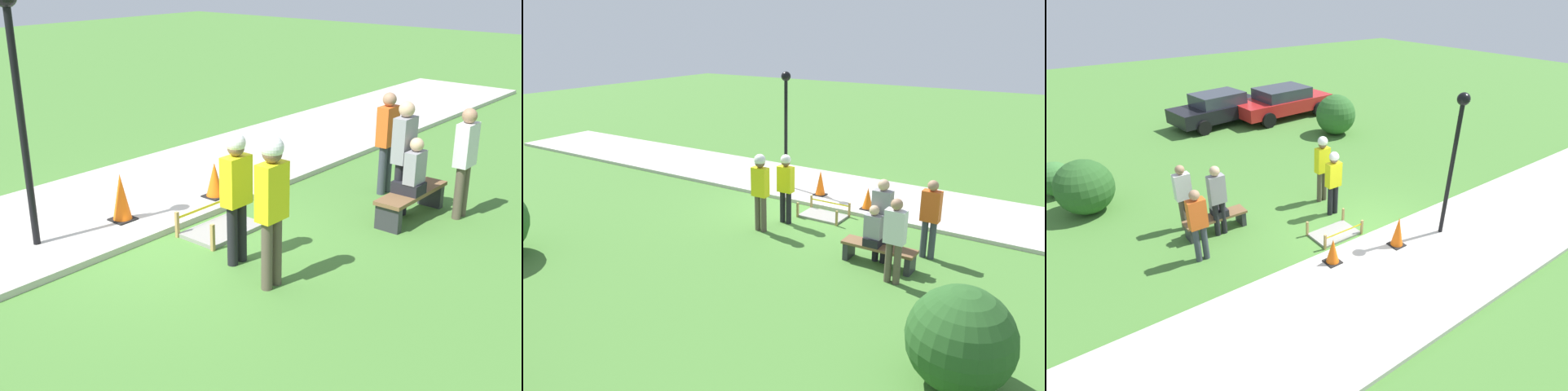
% 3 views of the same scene
% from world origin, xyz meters
% --- Properties ---
extents(ground_plane, '(60.00, 60.00, 0.00)m').
position_xyz_m(ground_plane, '(0.00, 0.00, 0.00)').
color(ground_plane, '#477A33').
extents(sidewalk, '(28.00, 3.17, 0.10)m').
position_xyz_m(sidewalk, '(0.00, -1.58, 0.05)').
color(sidewalk, '#BCB7AD').
rests_on(sidewalk, ground_plane).
extents(wet_concrete_patch, '(1.20, 0.77, 0.40)m').
position_xyz_m(wet_concrete_patch, '(-0.65, 0.54, 0.04)').
color(wet_concrete_patch, gray).
rests_on(wet_concrete_patch, ground_plane).
extents(traffic_cone_near_patch, '(0.34, 0.34, 0.59)m').
position_xyz_m(traffic_cone_near_patch, '(-1.48, -0.42, 0.39)').
color(traffic_cone_near_patch, black).
rests_on(traffic_cone_near_patch, sidewalk).
extents(traffic_cone_far_patch, '(0.34, 0.34, 0.74)m').
position_xyz_m(traffic_cone_far_patch, '(0.17, -0.76, 0.47)').
color(traffic_cone_far_patch, black).
rests_on(traffic_cone_far_patch, sidewalk).
extents(park_bench, '(1.57, 0.44, 0.45)m').
position_xyz_m(park_bench, '(-2.99, 2.40, 0.31)').
color(park_bench, '#2D2D33').
rests_on(park_bench, ground_plane).
extents(person_seated_on_bench, '(0.36, 0.44, 0.89)m').
position_xyz_m(person_seated_on_bench, '(-2.87, 2.45, 0.80)').
color(person_seated_on_bench, black).
rests_on(person_seated_on_bench, park_bench).
extents(worker_supervisor, '(0.40, 0.26, 1.80)m').
position_xyz_m(worker_supervisor, '(-0.03, 1.41, 1.07)').
color(worker_supervisor, black).
rests_on(worker_supervisor, ground_plane).
extents(worker_assistant, '(0.40, 0.28, 1.94)m').
position_xyz_m(worker_assistant, '(0.20, 2.20, 1.18)').
color(worker_assistant, brown).
rests_on(worker_assistant, ground_plane).
extents(bystander_in_orange_shirt, '(0.40, 0.23, 1.76)m').
position_xyz_m(bystander_in_orange_shirt, '(-3.73, 1.48, 1.00)').
color(bystander_in_orange_shirt, '#383D47').
rests_on(bystander_in_orange_shirt, ground_plane).
extents(bystander_in_gray_shirt, '(0.40, 0.23, 1.75)m').
position_xyz_m(bystander_in_gray_shirt, '(-3.51, 2.97, 0.99)').
color(bystander_in_gray_shirt, brown).
rests_on(bystander_in_gray_shirt, ground_plane).
extents(bystander_in_white_shirt, '(0.40, 0.24, 1.84)m').
position_xyz_m(bystander_in_white_shirt, '(-2.94, 2.23, 1.06)').
color(bystander_in_white_shirt, black).
rests_on(bystander_in_white_shirt, ground_plane).
extents(lamppost_near, '(0.28, 0.28, 3.45)m').
position_xyz_m(lamppost_near, '(1.50, -0.98, 2.40)').
color(lamppost_near, black).
rests_on(lamppost_near, sidewalk).
extents(parked_car_red, '(4.74, 2.37, 1.37)m').
position_xyz_m(parked_car_red, '(3.74, 9.94, 0.73)').
color(parked_car_red, red).
rests_on(parked_car_red, ground_plane).
extents(parked_car_black, '(4.36, 2.39, 1.38)m').
position_xyz_m(parked_car_black, '(0.86, 10.64, 0.72)').
color(parked_car_black, black).
rests_on(parked_car_black, ground_plane).
extents(shrub_rounded_near, '(1.50, 1.50, 1.50)m').
position_xyz_m(shrub_rounded_near, '(-5.39, 5.34, 0.75)').
color(shrub_rounded_near, '#285623').
rests_on(shrub_rounded_near, ground_plane).
extents(shrub_rounded_mid, '(1.01, 1.01, 1.01)m').
position_xyz_m(shrub_rounded_mid, '(-5.97, 7.02, 0.51)').
color(shrub_rounded_mid, '#387033').
rests_on(shrub_rounded_mid, ground_plane).
extents(shrub_rounded_far, '(1.62, 1.62, 1.62)m').
position_xyz_m(shrub_rounded_far, '(4.23, 6.59, 0.81)').
color(shrub_rounded_far, '#2D6028').
rests_on(shrub_rounded_far, ground_plane).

